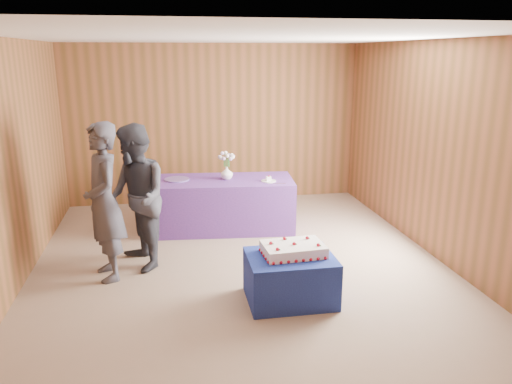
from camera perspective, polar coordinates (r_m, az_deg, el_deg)
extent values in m
plane|color=#866E5C|center=(6.18, -1.72, -8.58)|extent=(6.00, 6.00, 0.00)
cube|color=brown|center=(8.70, -4.83, 7.72)|extent=(5.00, 0.04, 2.70)
cube|color=brown|center=(2.96, 7.06, -8.02)|extent=(5.00, 0.04, 2.70)
cube|color=brown|center=(5.94, -26.44, 2.48)|extent=(0.04, 6.00, 2.70)
cube|color=brown|center=(6.61, 20.20, 4.33)|extent=(0.04, 6.00, 2.70)
cube|color=white|center=(5.65, -1.95, 17.30)|extent=(5.00, 6.00, 0.04)
cube|color=#1B3397|center=(5.33, 3.94, -9.79)|extent=(0.91, 0.71, 0.50)
cube|color=#6D3696|center=(7.40, -3.60, -1.39)|extent=(2.08, 1.09, 0.75)
cube|color=white|center=(5.25, 4.29, -6.54)|extent=(0.65, 0.46, 0.12)
sphere|color=#A60C1E|center=(4.99, 1.57, -8.20)|extent=(0.03, 0.03, 0.03)
sphere|color=#A60C1E|center=(5.19, 8.33, -7.44)|extent=(0.03, 0.03, 0.03)
sphere|color=#A60C1E|center=(5.37, 0.37, -6.45)|extent=(0.03, 0.03, 0.03)
sphere|color=#A60C1E|center=(5.54, 6.70, -5.82)|extent=(0.03, 0.03, 0.03)
sphere|color=#A60C1E|center=(5.07, 2.64, -6.38)|extent=(0.04, 0.04, 0.04)
cone|color=#166222|center=(5.08, 2.93, -6.49)|extent=(0.01, 0.03, 0.03)
sphere|color=#A60C1E|center=(5.35, 5.70, -5.24)|extent=(0.04, 0.04, 0.04)
cone|color=#166222|center=(5.37, 5.97, -5.34)|extent=(0.01, 0.03, 0.03)
sphere|color=#A60C1E|center=(5.22, 4.30, -5.76)|extent=(0.04, 0.04, 0.04)
cone|color=#166222|center=(5.23, 4.58, -5.87)|extent=(0.01, 0.03, 0.03)
imported|color=white|center=(7.30, -3.37, 2.19)|extent=(0.23, 0.23, 0.19)
cylinder|color=#2F6B2B|center=(7.27, -3.09, 3.54)|extent=(0.01, 0.01, 0.16)
sphere|color=#C2A7D8|center=(7.26, -2.64, 4.19)|extent=(0.05, 0.05, 0.05)
cylinder|color=#2F6B2B|center=(7.28, -3.15, 3.57)|extent=(0.01, 0.01, 0.16)
sphere|color=white|center=(7.30, -2.79, 4.26)|extent=(0.05, 0.05, 0.05)
cylinder|color=#2F6B2B|center=(7.30, -3.27, 3.59)|extent=(0.01, 0.01, 0.16)
sphere|color=#C2A7D8|center=(7.33, -3.11, 4.30)|extent=(0.05, 0.05, 0.05)
cylinder|color=#2F6B2B|center=(7.30, -3.43, 3.59)|extent=(0.01, 0.01, 0.16)
sphere|color=white|center=(7.34, -3.50, 4.30)|extent=(0.05, 0.05, 0.05)
cylinder|color=#2F6B2B|center=(7.29, -3.58, 3.57)|extent=(0.01, 0.01, 0.16)
sphere|color=#C2A7D8|center=(7.32, -3.86, 4.27)|extent=(0.05, 0.05, 0.05)
cylinder|color=#2F6B2B|center=(7.28, -3.68, 3.55)|extent=(0.01, 0.01, 0.16)
sphere|color=white|center=(7.28, -4.11, 4.20)|extent=(0.05, 0.05, 0.05)
cylinder|color=#2F6B2B|center=(7.26, -3.70, 3.51)|extent=(0.01, 0.01, 0.16)
sphere|color=#C2A7D8|center=(7.23, -4.17, 4.12)|extent=(0.05, 0.05, 0.05)
cylinder|color=#2F6B2B|center=(7.24, -3.64, 3.48)|extent=(0.01, 0.01, 0.16)
sphere|color=white|center=(7.19, -4.02, 4.05)|extent=(0.05, 0.05, 0.05)
cylinder|color=#2F6B2B|center=(7.23, -3.51, 3.47)|extent=(0.01, 0.01, 0.16)
sphere|color=#C2A7D8|center=(7.16, -3.71, 4.01)|extent=(0.05, 0.05, 0.05)
cylinder|color=#2F6B2B|center=(7.22, -3.35, 3.46)|extent=(0.01, 0.01, 0.16)
sphere|color=white|center=(7.15, -3.31, 4.00)|extent=(0.05, 0.05, 0.05)
cylinder|color=#2F6B2B|center=(7.23, -3.21, 3.48)|extent=(0.01, 0.01, 0.16)
sphere|color=#C2A7D8|center=(7.17, -2.93, 4.04)|extent=(0.05, 0.05, 0.05)
cylinder|color=#2F6B2B|center=(7.25, -3.11, 3.51)|extent=(0.01, 0.01, 0.16)
sphere|color=white|center=(7.21, -2.69, 4.11)|extent=(0.05, 0.05, 0.05)
cylinder|color=#664C99|center=(7.34, -9.04, 1.43)|extent=(0.45, 0.45, 0.02)
cylinder|color=white|center=(7.19, 1.45, 1.27)|extent=(0.24, 0.24, 0.01)
cube|color=white|center=(7.18, 1.45, 1.55)|extent=(0.07, 0.06, 0.06)
sphere|color=#A60C1E|center=(7.15, 1.49, 1.84)|extent=(0.02, 0.02, 0.02)
cube|color=silver|center=(7.07, 2.37, 0.99)|extent=(0.26, 0.08, 0.00)
imported|color=#3B3A45|center=(5.87, -16.99, -1.15)|extent=(0.62, 0.76, 1.82)
imported|color=#32333C|center=(6.06, -13.57, -0.68)|extent=(0.91, 1.02, 1.76)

